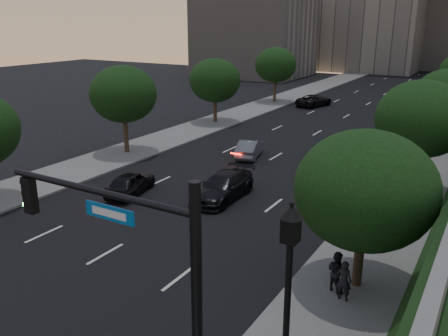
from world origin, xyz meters
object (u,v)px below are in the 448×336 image
Objects in this scene: sedan_far_left at (314,100)px; sedan_far_right at (411,117)px; traffic_signal_mast at (157,314)px; sedan_mid_left at (250,148)px; street_lamp at (287,305)px; pedestrian_c at (372,221)px; sedan_near_right at (223,187)px; pedestrian_a at (344,280)px; sedan_near_left at (130,183)px; pedestrian_b at (336,271)px.

sedan_far_left is 12.52m from sedan_far_right.
traffic_signal_mast reaches higher than sedan_mid_left.
pedestrian_c is (-0.25, 10.70, -1.72)m from street_lamp.
sedan_far_left is at bearing 105.98° from traffic_signal_mast.
sedan_far_right is at bearing -128.55° from sedan_mid_left.
sedan_far_left is at bearing 99.61° from sedan_near_right.
sedan_far_left is 3.26× the size of pedestrian_c.
sedan_near_right reaches higher than sedan_far_right.
sedan_mid_left is 2.58× the size of pedestrian_a.
street_lamp is at bearing -84.58° from sedan_far_right.
sedan_near_left is at bearing 133.75° from traffic_signal_mast.
sedan_near_left is 33.60m from sedan_far_left.
traffic_signal_mast reaches higher than street_lamp.
sedan_mid_left is 2.63× the size of pedestrian_c.
pedestrian_b is at bearing 149.85° from sedan_near_left.
pedestrian_c reaches higher than sedan_near_left.
traffic_signal_mast reaches higher than sedan_far_left.
sedan_far_left is at bearing 158.95° from sedan_far_right.
pedestrian_b is 1.05× the size of pedestrian_c.
pedestrian_a is at bearing -83.53° from sedan_far_right.
pedestrian_b is at bearing 113.10° from sedan_mid_left.
sedan_far_right is at bearing -123.23° from sedan_near_left.
sedan_near_right is (6.11, -31.48, 0.04)m from sedan_far_left.
sedan_mid_left is 23.25m from sedan_far_left.
sedan_near_left is 1.04× the size of sedan_far_right.
pedestrian_b reaches higher than sedan_near_left.
sedan_mid_left is at bearing 106.17° from sedan_near_right.
sedan_near_left is at bearing -17.66° from pedestrian_a.
traffic_signal_mast reaches higher than sedan_near_right.
sedan_far_left is (-15.08, 43.15, -1.94)m from street_lamp.
sedan_far_left is 0.98× the size of sedan_near_right.
sedan_far_left is at bearing -45.60° from pedestrian_b.
pedestrian_a is at bearing 155.94° from pedestrian_b.
pedestrian_a reaches higher than sedan_near_left.
pedestrian_a is 0.97× the size of pedestrian_b.
sedan_mid_left is 2.51× the size of pedestrian_b.
street_lamp is 1.11× the size of sedan_near_right.
pedestrian_a reaches higher than pedestrian_c.
sedan_near_left is 0.80× the size of sedan_near_right.
traffic_signal_mast is at bearing -87.42° from sedan_far_right.
sedan_near_left reaches higher than sedan_far_right.
traffic_signal_mast is 4.57× the size of pedestrian_c.
street_lamp is 38.79m from sedan_far_right.
traffic_signal_mast is at bearing 120.68° from sedan_near_left.
sedan_mid_left is at bearing -115.95° from sedan_near_left.
sedan_mid_left is at bearing -113.72° from sedan_far_right.
sedan_far_right is 2.43× the size of pedestrian_b.
sedan_far_left is at bearing -59.11° from pedestrian_c.
pedestrian_a is at bearing 100.67° from pedestrian_c.
sedan_mid_left is 18.73m from pedestrian_b.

